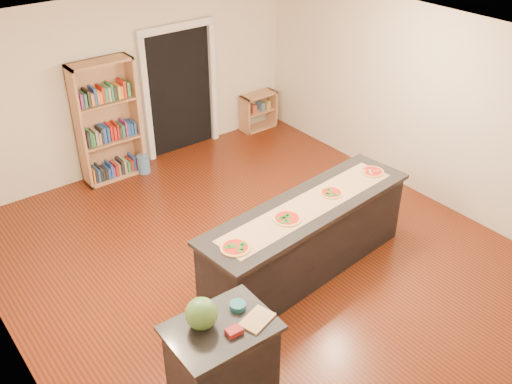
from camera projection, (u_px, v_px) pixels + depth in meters
room at (267, 170)px, 6.60m from camera, size 6.00×7.00×2.80m
doorway at (180, 83)px, 9.51m from camera, size 1.40×0.09×2.21m
kitchen_island at (306, 238)px, 6.99m from camera, size 2.97×0.80×0.98m
side_counter at (222, 363)px, 5.33m from camera, size 0.97×0.71×0.96m
bookshelf at (108, 122)px, 8.78m from camera, size 0.97×0.34×1.93m
low_shelf at (258, 111)px, 10.66m from camera, size 0.69×0.30×0.69m
waste_bin at (144, 164)px, 9.31m from camera, size 0.21×0.21×0.30m
kraft_paper at (309, 205)px, 6.72m from camera, size 2.61×0.71×0.00m
watermelon at (201, 314)px, 5.01m from camera, size 0.29×0.29×0.29m
cutting_board at (257, 320)px, 5.14m from camera, size 0.36×0.29×0.02m
package_red at (234, 331)px, 4.99m from camera, size 0.15×0.11×0.05m
package_teal at (238, 306)px, 5.26m from camera, size 0.15×0.15×0.06m
pizza_a at (235, 247)px, 6.01m from camera, size 0.33×0.33×0.02m
pizza_b at (287, 218)px, 6.47m from camera, size 0.32×0.32×0.02m
pizza_c at (331, 193)px, 6.95m from camera, size 0.29×0.29×0.02m
pizza_d at (372, 172)px, 7.39m from camera, size 0.32×0.32×0.02m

